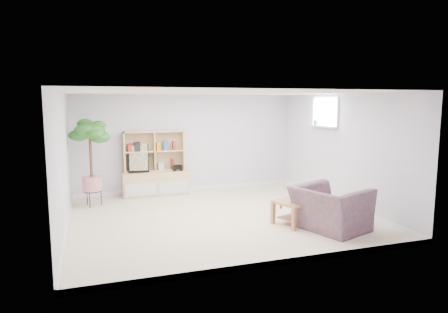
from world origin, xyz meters
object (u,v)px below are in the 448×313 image
object	(u,v)px
storage_unit	(155,163)
coffee_table	(302,211)
floor_tree	(91,163)
armchair	(330,205)

from	to	relation	value
storage_unit	coffee_table	bearing A→B (deg)	-53.34
floor_tree	armchair	xyz separation A→B (m)	(3.94, -2.99, -0.50)
floor_tree	armchair	bearing A→B (deg)	-37.19
storage_unit	armchair	world-z (taller)	storage_unit
coffee_table	floor_tree	distance (m)	4.49
storage_unit	floor_tree	xyz separation A→B (m)	(-1.44, -0.59, 0.17)
storage_unit	armchair	size ratio (longest dim) A/B	1.31
coffee_table	storage_unit	bearing A→B (deg)	107.52
storage_unit	coffee_table	distance (m)	3.82
floor_tree	armchair	size ratio (longest dim) A/B	1.60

